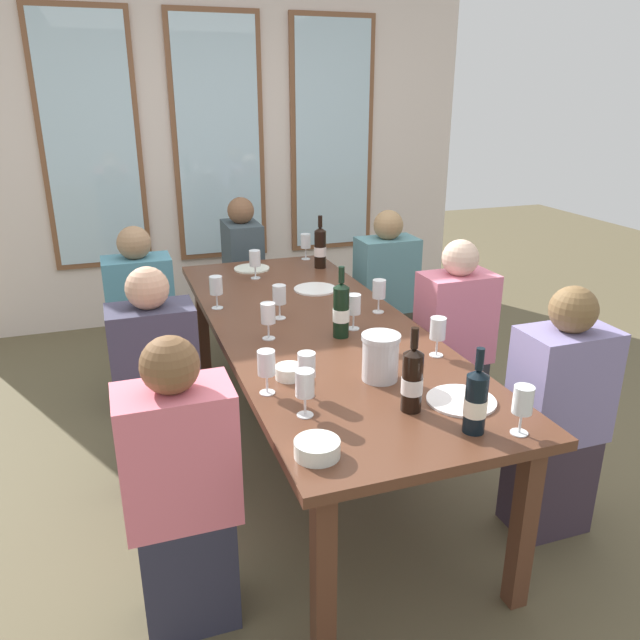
# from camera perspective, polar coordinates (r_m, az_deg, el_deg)

# --- Properties ---
(ground_plane) EXTENTS (12.00, 12.00, 0.00)m
(ground_plane) POSITION_cam_1_polar(r_m,az_deg,el_deg) (3.40, -0.37, -12.21)
(ground_plane) COLOR brown
(back_wall_with_windows) EXTENTS (4.16, 0.10, 2.90)m
(back_wall_with_windows) POSITION_cam_1_polar(r_m,az_deg,el_deg) (5.21, -9.30, 15.94)
(back_wall_with_windows) COLOR beige
(back_wall_with_windows) RESTS_ON ground
(dining_table) EXTENTS (0.96, 2.59, 0.74)m
(dining_table) POSITION_cam_1_polar(r_m,az_deg,el_deg) (3.09, -0.40, -1.60)
(dining_table) COLOR brown
(dining_table) RESTS_ON ground
(white_plate_0) EXTENTS (0.26, 0.26, 0.01)m
(white_plate_0) POSITION_cam_1_polar(r_m,az_deg,el_deg) (2.39, 12.74, -7.17)
(white_plate_0) COLOR white
(white_plate_0) RESTS_ON dining_table
(white_plate_1) EXTENTS (0.25, 0.25, 0.01)m
(white_plate_1) POSITION_cam_1_polar(r_m,az_deg,el_deg) (3.60, -0.43, 2.84)
(white_plate_1) COLOR white
(white_plate_1) RESTS_ON dining_table
(white_plate_2) EXTENTS (0.23, 0.23, 0.01)m
(white_plate_2) POSITION_cam_1_polar(r_m,az_deg,el_deg) (4.04, -6.24, 4.69)
(white_plate_2) COLOR white
(white_plate_2) RESTS_ON dining_table
(metal_pitcher) EXTENTS (0.16, 0.16, 0.19)m
(metal_pitcher) POSITION_cam_1_polar(r_m,az_deg,el_deg) (2.48, 5.53, -3.36)
(metal_pitcher) COLOR silver
(metal_pitcher) RESTS_ON dining_table
(wine_bottle_0) EXTENTS (0.08, 0.08, 0.34)m
(wine_bottle_0) POSITION_cam_1_polar(r_m,az_deg,el_deg) (4.03, 0.02, 6.62)
(wine_bottle_0) COLOR black
(wine_bottle_0) RESTS_ON dining_table
(wine_bottle_1) EXTENTS (0.08, 0.08, 0.32)m
(wine_bottle_1) POSITION_cam_1_polar(r_m,az_deg,el_deg) (2.25, 8.41, -5.37)
(wine_bottle_1) COLOR black
(wine_bottle_1) RESTS_ON dining_table
(wine_bottle_2) EXTENTS (0.08, 0.08, 0.34)m
(wine_bottle_2) POSITION_cam_1_polar(r_m,az_deg,el_deg) (2.88, 1.94, 0.93)
(wine_bottle_2) COLOR black
(wine_bottle_2) RESTS_ON dining_table
(wine_bottle_3) EXTENTS (0.08, 0.08, 0.30)m
(wine_bottle_3) POSITION_cam_1_polar(r_m,az_deg,el_deg) (2.16, 14.01, -7.15)
(wine_bottle_3) COLOR black
(wine_bottle_3) RESTS_ON dining_table
(tasting_bowl_0) EXTENTS (0.15, 0.15, 0.05)m
(tasting_bowl_0) POSITION_cam_1_polar(r_m,az_deg,el_deg) (2.01, -0.27, -11.62)
(tasting_bowl_0) COLOR white
(tasting_bowl_0) RESTS_ON dining_table
(tasting_bowl_1) EXTENTS (0.11, 0.11, 0.05)m
(tasting_bowl_1) POSITION_cam_1_polar(r_m,az_deg,el_deg) (2.51, -2.82, -4.76)
(tasting_bowl_1) COLOR white
(tasting_bowl_1) RESTS_ON dining_table
(wine_glass_0) EXTENTS (0.07, 0.07, 0.17)m
(wine_glass_0) POSITION_cam_1_polar(r_m,az_deg,el_deg) (2.35, -4.91, -4.01)
(wine_glass_0) COLOR white
(wine_glass_0) RESTS_ON dining_table
(wine_glass_1) EXTENTS (0.07, 0.07, 0.17)m
(wine_glass_1) POSITION_cam_1_polar(r_m,az_deg,el_deg) (3.31, -9.45, 2.98)
(wine_glass_1) COLOR white
(wine_glass_1) RESTS_ON dining_table
(wine_glass_2) EXTENTS (0.07, 0.07, 0.17)m
(wine_glass_2) POSITION_cam_1_polar(r_m,az_deg,el_deg) (2.33, -1.23, -4.33)
(wine_glass_2) COLOR white
(wine_glass_2) RESTS_ON dining_table
(wine_glass_3) EXTENTS (0.07, 0.07, 0.17)m
(wine_glass_3) POSITION_cam_1_polar(r_m,az_deg,el_deg) (2.19, -1.39, -6.00)
(wine_glass_3) COLOR white
(wine_glass_3) RESTS_ON dining_table
(wine_glass_4) EXTENTS (0.07, 0.07, 0.17)m
(wine_glass_4) POSITION_cam_1_polar(r_m,az_deg,el_deg) (3.12, -3.73, 2.25)
(wine_glass_4) COLOR white
(wine_glass_4) RESTS_ON dining_table
(wine_glass_5) EXTENTS (0.07, 0.07, 0.17)m
(wine_glass_5) POSITION_cam_1_polar(r_m,az_deg,el_deg) (2.98, 3.09, 1.28)
(wine_glass_5) COLOR white
(wine_glass_5) RESTS_ON dining_table
(wine_glass_6) EXTENTS (0.07, 0.07, 0.17)m
(wine_glass_6) POSITION_cam_1_polar(r_m,az_deg,el_deg) (2.87, -4.76, 0.54)
(wine_glass_6) COLOR white
(wine_glass_6) RESTS_ON dining_table
(wine_glass_7) EXTENTS (0.07, 0.07, 0.17)m
(wine_glass_7) POSITION_cam_1_polar(r_m,az_deg,el_deg) (3.22, 5.40, 2.67)
(wine_glass_7) COLOR white
(wine_glass_7) RESTS_ON dining_table
(wine_glass_8) EXTENTS (0.07, 0.07, 0.17)m
(wine_glass_8) POSITION_cam_1_polar(r_m,az_deg,el_deg) (4.24, -1.32, 7.09)
(wine_glass_8) COLOR white
(wine_glass_8) RESTS_ON dining_table
(wine_glass_9) EXTENTS (0.07, 0.07, 0.17)m
(wine_glass_9) POSITION_cam_1_polar(r_m,az_deg,el_deg) (2.19, 18.00, -7.15)
(wine_glass_9) COLOR white
(wine_glass_9) RESTS_ON dining_table
(wine_glass_10) EXTENTS (0.07, 0.07, 0.17)m
(wine_glass_10) POSITION_cam_1_polar(r_m,az_deg,el_deg) (3.82, -5.95, 5.49)
(wine_glass_10) COLOR white
(wine_glass_10) RESTS_ON dining_table
(wine_glass_11) EXTENTS (0.07, 0.07, 0.17)m
(wine_glass_11) POSITION_cam_1_polar(r_m,az_deg,el_deg) (2.72, 10.68, -0.94)
(wine_glass_11) COLOR white
(wine_glass_11) RESTS_ON dining_table
(seated_person_0) EXTENTS (0.38, 0.24, 1.11)m
(seated_person_0) POSITION_cam_1_polar(r_m,az_deg,el_deg) (3.82, -15.86, -0.39)
(seated_person_0) COLOR #312A3D
(seated_person_0) RESTS_ON ground
(seated_person_1) EXTENTS (0.38, 0.24, 1.11)m
(seated_person_1) POSITION_cam_1_polar(r_m,az_deg,el_deg) (4.16, 5.99, 1.99)
(seated_person_1) COLOR #38362C
(seated_person_1) RESTS_ON ground
(seated_person_2) EXTENTS (0.38, 0.24, 1.11)m
(seated_person_2) POSITION_cam_1_polar(r_m,az_deg,el_deg) (2.99, -14.59, -6.14)
(seated_person_2) COLOR #352139
(seated_person_2) RESTS_ON ground
(seated_person_3) EXTENTS (0.38, 0.24, 1.11)m
(seated_person_3) POSITION_cam_1_polar(r_m,az_deg,el_deg) (3.44, 12.05, -2.35)
(seated_person_3) COLOR #2A2B2F
(seated_person_3) RESTS_ON ground
(seated_person_4) EXTENTS (0.38, 0.24, 1.11)m
(seated_person_4) POSITION_cam_1_polar(r_m,az_deg,el_deg) (2.26, -12.48, -15.38)
(seated_person_4) COLOR #2C2C3E
(seated_person_4) RESTS_ON ground
(seated_person_5) EXTENTS (0.38, 0.24, 1.11)m
(seated_person_5) POSITION_cam_1_polar(r_m,az_deg,el_deg) (2.83, 20.78, -8.49)
(seated_person_5) COLOR #392C39
(seated_person_5) RESTS_ON ground
(seated_person_6) EXTENTS (0.24, 0.38, 1.11)m
(seated_person_6) POSITION_cam_1_polar(r_m,az_deg,el_deg) (4.64, -6.97, 3.91)
(seated_person_6) COLOR #2A2632
(seated_person_6) RESTS_ON ground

